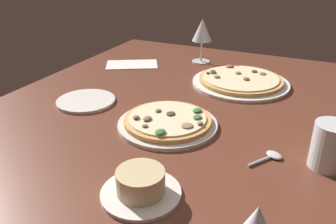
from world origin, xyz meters
TOP-DOWN VIEW (x-y plane):
  - dining_table at (0.00, 0.00)cm, footprint 150.00×110.00cm
  - pizza_main at (4.19, 1.72)cm, footprint 26.69×26.69cm
  - pizza_side at (-34.76, 11.49)cm, footprint 33.30×33.30cm
  - ramekin_on_saucer at (32.29, 9.14)cm, footprint 15.69×15.69cm
  - wine_glass_near at (-53.26, -9.79)cm, footprint 7.99×7.99cm
  - water_glass at (6.70, 41.10)cm, footprint 7.92×7.92cm
  - side_plate at (0.73, -27.68)cm, footprint 17.86×17.86cm
  - paper_menu at (-37.67, -33.80)cm, footprint 20.31×23.56cm
  - spoon at (8.59, 29.60)cm, footprint 9.10×7.16cm

SIDE VIEW (x-z plane):
  - dining_table at x=0.00cm, z-range 0.00..4.00cm
  - paper_menu at x=-37.67cm, z-range 4.00..4.30cm
  - side_plate at x=0.73cm, z-range 4.00..4.90cm
  - spoon at x=8.59cm, z-range 3.96..4.96cm
  - pizza_side at x=-34.76cm, z-range 3.55..6.85cm
  - pizza_main at x=4.19cm, z-range 3.52..6.91cm
  - ramekin_on_saucer at x=32.29cm, z-range 3.52..8.95cm
  - water_glass at x=6.70cm, z-range 3.32..13.63cm
  - wine_glass_near at x=-53.26cm, z-range 7.75..25.45cm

